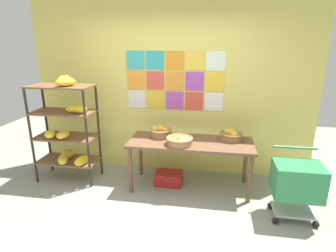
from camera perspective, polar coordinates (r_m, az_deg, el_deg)
ground at (r=3.41m, az=-4.21°, el=-20.74°), size 9.27×9.27×0.00m
back_wall_with_art at (r=4.39m, az=0.51°, el=7.64°), size 4.42×0.07×2.73m
banana_shelf_unit at (r=4.40m, az=-20.22°, el=0.12°), size 0.92×0.56×1.61m
display_table at (r=3.98m, az=4.63°, el=-4.26°), size 1.75×0.68×0.73m
fruit_basket_centre at (r=4.10m, az=-1.55°, el=-1.10°), size 0.32×0.32×0.18m
fruit_basket_right at (r=4.07m, az=12.86°, el=-1.82°), size 0.34×0.34×0.17m
fruit_basket_left at (r=3.80m, az=2.35°, el=-2.98°), size 0.37×0.37×0.13m
produce_crate_under_table at (r=4.29m, az=0.15°, el=-10.65°), size 0.40×0.29×0.19m
shopping_cart at (r=3.69m, az=24.96°, el=-10.42°), size 0.55×0.46×0.85m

